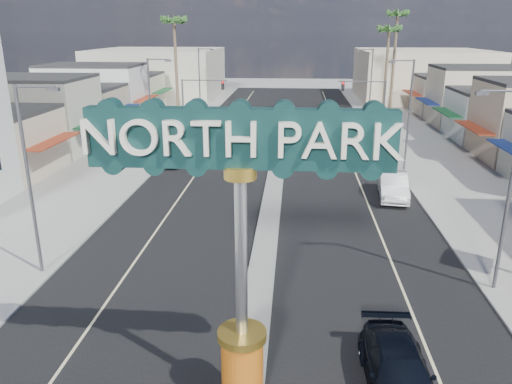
% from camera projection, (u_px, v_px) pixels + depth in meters
% --- Properties ---
extents(ground, '(160.00, 160.00, 0.00)m').
position_uv_depth(ground, '(277.00, 168.00, 42.33)').
color(ground, gray).
rests_on(ground, ground).
extents(road, '(20.00, 120.00, 0.01)m').
position_uv_depth(road, '(277.00, 168.00, 42.33)').
color(road, black).
rests_on(road, ground).
extents(median_island, '(1.30, 30.00, 0.16)m').
position_uv_depth(median_island, '(265.00, 244.00, 27.15)').
color(median_island, gray).
rests_on(median_island, ground).
extents(sidewalk_left, '(8.00, 120.00, 0.12)m').
position_uv_depth(sidewalk_left, '(116.00, 164.00, 43.35)').
color(sidewalk_left, gray).
rests_on(sidewalk_left, ground).
extents(sidewalk_right, '(8.00, 120.00, 0.12)m').
position_uv_depth(sidewalk_right, '(446.00, 171.00, 41.28)').
color(sidewalk_right, gray).
rests_on(sidewalk_right, ground).
extents(storefront_row_left, '(12.00, 42.00, 6.00)m').
position_uv_depth(storefront_row_left, '(66.00, 107.00, 55.49)').
color(storefront_row_left, beige).
rests_on(storefront_row_left, ground).
extents(storefront_row_right, '(12.00, 42.00, 6.00)m').
position_uv_depth(storefront_row_right, '(512.00, 112.00, 51.93)').
color(storefront_row_right, '#B7B29E').
rests_on(storefront_row_right, ground).
extents(backdrop_far_left, '(20.00, 20.00, 8.00)m').
position_uv_depth(backdrop_far_left, '(159.00, 73.00, 85.34)').
color(backdrop_far_left, '#B7B29E').
rests_on(backdrop_far_left, ground).
extents(backdrop_far_right, '(20.00, 20.00, 8.00)m').
position_uv_depth(backdrop_far_right, '(421.00, 75.00, 82.08)').
color(backdrop_far_right, beige).
rests_on(backdrop_far_right, ground).
extents(gateway_sign, '(8.20, 1.50, 9.15)m').
position_uv_depth(gateway_sign, '(241.00, 229.00, 13.94)').
color(gateway_sign, '#D15C10').
rests_on(gateway_sign, median_island).
extents(traffic_signal_left, '(5.09, 0.45, 6.00)m').
position_uv_depth(traffic_signal_left, '(199.00, 95.00, 54.94)').
color(traffic_signal_left, '#47474C').
rests_on(traffic_signal_left, ground).
extents(traffic_signal_right, '(5.09, 0.45, 6.00)m').
position_uv_depth(traffic_signal_right, '(368.00, 97.00, 53.57)').
color(traffic_signal_right, '#47474C').
rests_on(traffic_signal_right, ground).
extents(streetlight_l_near, '(2.03, 0.22, 9.00)m').
position_uv_depth(streetlight_l_near, '(31.00, 172.00, 22.58)').
color(streetlight_l_near, '#47474C').
rests_on(streetlight_l_near, ground).
extents(streetlight_l_mid, '(2.03, 0.22, 9.00)m').
position_uv_depth(streetlight_l_mid, '(152.00, 107.00, 41.52)').
color(streetlight_l_mid, '#47474C').
rests_on(streetlight_l_mid, ground).
extents(streetlight_l_far, '(2.03, 0.22, 9.00)m').
position_uv_depth(streetlight_l_far, '(201.00, 81.00, 62.36)').
color(streetlight_l_far, '#47474C').
rests_on(streetlight_l_far, ground).
extents(streetlight_r_near, '(2.03, 0.22, 9.00)m').
position_uv_depth(streetlight_r_near, '(507.00, 183.00, 21.03)').
color(streetlight_r_near, '#47474C').
rests_on(streetlight_r_near, ground).
extents(streetlight_r_mid, '(2.03, 0.22, 9.00)m').
position_uv_depth(streetlight_r_mid, '(407.00, 110.00, 39.98)').
color(streetlight_r_mid, '#47474C').
rests_on(streetlight_r_mid, ground).
extents(streetlight_r_far, '(2.03, 0.22, 9.00)m').
position_uv_depth(streetlight_r_far, '(370.00, 82.00, 60.82)').
color(streetlight_r_far, '#47474C').
rests_on(streetlight_r_far, ground).
extents(palm_left_far, '(2.60, 2.60, 13.10)m').
position_uv_depth(palm_left_far, '(174.00, 27.00, 58.65)').
color(palm_left_far, brown).
rests_on(palm_left_far, ground).
extents(palm_right_mid, '(2.60, 2.60, 12.10)m').
position_uv_depth(palm_right_mid, '(389.00, 34.00, 62.69)').
color(palm_right_mid, brown).
rests_on(palm_right_mid, ground).
extents(palm_right_far, '(2.60, 2.60, 14.10)m').
position_uv_depth(palm_right_far, '(397.00, 20.00, 67.67)').
color(palm_right_far, brown).
rests_on(palm_right_far, ground).
extents(suv_right, '(2.19, 5.16, 1.49)m').
position_uv_depth(suv_right, '(398.00, 372.00, 16.04)').
color(suv_right, black).
rests_on(suv_right, ground).
extents(car_parked_left, '(2.47, 5.38, 1.79)m').
position_uv_depth(car_parked_left, '(174.00, 153.00, 43.57)').
color(car_parked_left, slate).
rests_on(car_parked_left, ground).
extents(car_parked_right, '(2.36, 5.43, 1.74)m').
position_uv_depth(car_parked_right, '(393.00, 186.00, 34.68)').
color(car_parked_right, silver).
rests_on(car_parked_right, ground).
extents(city_bus, '(4.02, 13.06, 3.58)m').
position_uv_depth(city_bus, '(254.00, 134.00, 47.32)').
color(city_bus, white).
rests_on(city_bus, ground).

